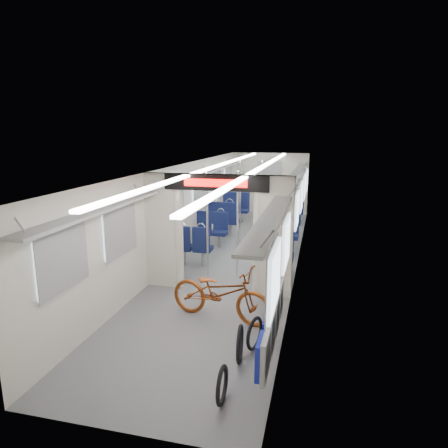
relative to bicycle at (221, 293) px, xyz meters
name	(u,v)px	position (x,y,z in m)	size (l,w,h in m)	color
carriage	(236,201)	(-0.37, 2.96, 1.03)	(12.00, 12.02, 2.31)	#515456
bicycle	(221,293)	(0.00, 0.00, 0.00)	(0.62, 1.79, 0.94)	brown
flip_bench	(272,324)	(0.98, -1.11, 0.11)	(0.12, 2.11, 0.52)	gray
bike_hoop_a	(222,387)	(0.54, -2.07, -0.26)	(0.47, 0.47, 0.05)	black
bike_hoop_b	(240,346)	(0.57, -1.18, -0.23)	(0.53, 0.53, 0.05)	black
bike_hoop_c	(255,335)	(0.71, -0.82, -0.25)	(0.50, 0.50, 0.05)	black
seat_bay_near_left	(203,235)	(-1.31, 3.38, 0.05)	(0.88, 1.93, 1.05)	#0D143B
seat_bay_near_right	(277,238)	(0.56, 3.33, 0.09)	(0.94, 2.23, 1.15)	#0D143B
seat_bay_far_left	(230,211)	(-1.31, 6.44, 0.09)	(0.94, 2.21, 1.14)	#0D143B
seat_bay_far_right	(288,213)	(0.56, 6.70, 0.06)	(0.89, 2.00, 1.08)	#0D143B
stanchion_near_left	(207,227)	(-0.70, 1.70, 0.68)	(0.04, 0.04, 2.30)	silver
stanchion_near_right	(237,225)	(-0.14, 2.02, 0.68)	(0.04, 0.04, 2.30)	silver
stanchion_far_left	(240,202)	(-0.64, 4.82, 0.68)	(0.04, 0.04, 2.30)	silver
stanchion_far_right	(261,202)	(-0.06, 4.94, 0.68)	(0.04, 0.04, 2.30)	silver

